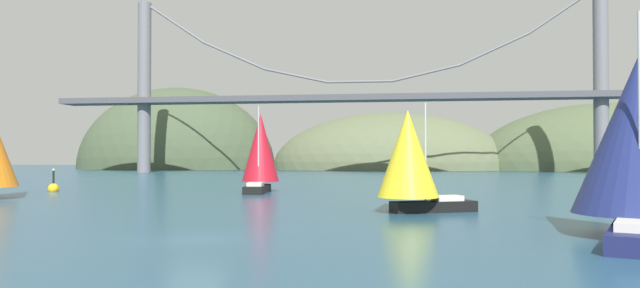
% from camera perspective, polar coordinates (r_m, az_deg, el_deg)
% --- Properties ---
extents(ground_plane, '(360.00, 360.00, 0.00)m').
position_cam_1_polar(ground_plane, '(28.16, -11.68, -8.91)').
color(ground_plane, navy).
extents(headland_left, '(55.80, 44.00, 45.43)m').
position_cam_1_polar(headland_left, '(173.69, -13.49, -2.25)').
color(headland_left, '#425138').
rests_on(headland_left, ground_plane).
extents(headland_right, '(68.99, 44.00, 33.94)m').
position_cam_1_polar(headland_right, '(168.97, 25.73, -2.22)').
color(headland_right, '#4C5B3D').
rests_on(headland_right, ground_plane).
extents(headland_center, '(63.86, 44.00, 30.19)m').
position_cam_1_polar(headland_center, '(161.32, 6.73, -2.37)').
color(headland_center, '#5B6647').
rests_on(headland_center, ground_plane).
extents(suspension_bridge, '(128.75, 6.00, 36.71)m').
position_cam_1_polar(suspension_bridge, '(122.24, 3.83, 4.97)').
color(suspension_bridge, slate).
rests_on(suspension_bridge, ground_plane).
extents(sailboat_yellow_sail, '(7.41, 5.43, 7.38)m').
position_cam_1_polar(sailboat_yellow_sail, '(40.36, 8.56, -1.26)').
color(sailboat_yellow_sail, black).
rests_on(sailboat_yellow_sail, ground_plane).
extents(sailboat_crimson_sail, '(4.23, 7.55, 8.87)m').
position_cam_1_polar(sailboat_crimson_sail, '(62.77, -5.71, -0.67)').
color(sailboat_crimson_sail, black).
rests_on(sailboat_crimson_sail, ground_plane).
extents(channel_buoy, '(1.10, 1.10, 2.64)m').
position_cam_1_polar(channel_buoy, '(68.67, -24.06, -3.85)').
color(channel_buoy, gold).
rests_on(channel_buoy, ground_plane).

